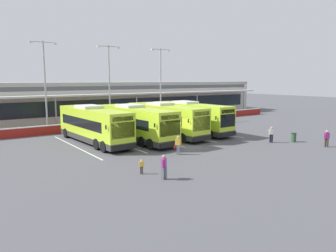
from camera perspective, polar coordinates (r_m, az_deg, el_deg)
The scene contains 21 objects.
ground_plane at distance 30.66m, azimuth 2.49°, elevation -3.70°, with size 200.00×200.00×0.00m, color #4C4C51.
terminal_building at distance 53.88m, azimuth -15.51°, elevation 4.43°, with size 70.00×13.00×6.00m.
red_barrier_wall at distance 42.74m, azimuth -9.60°, elevation 0.37°, with size 60.00×0.40×1.10m.
coach_bus_leftmost at distance 33.01m, azimuth -13.27°, elevation 0.09°, with size 3.27×12.24×3.78m.
coach_bus_left_centre at distance 33.46m, azimuth -6.00°, elevation 0.38°, with size 3.27×12.24×3.78m.
coach_bus_centre at distance 36.28m, azimuth -0.52°, elevation 1.04°, with size 3.27×12.24×3.78m.
coach_bus_right_centre at distance 38.76m, azimuth 4.03°, elevation 1.49°, with size 3.27×12.24×3.78m.
bay_stripe_far_west at distance 31.90m, azimuth -16.41°, elevation -3.56°, with size 0.14×13.00×0.01m, color silver.
bay_stripe_west at distance 33.47m, azimuth -9.61°, elevation -2.78°, with size 0.14×13.00×0.01m, color silver.
bay_stripe_mid_west at distance 35.48m, azimuth -3.51°, elevation -2.05°, with size 0.14×13.00×0.01m, color silver.
bay_stripe_centre at distance 37.84m, azimuth 1.88°, elevation -1.39°, with size 0.14×13.00×0.01m, color silver.
bay_stripe_mid_east at distance 40.51m, azimuth 6.60°, elevation -0.79°, with size 0.14×13.00×0.01m, color silver.
pedestrian_with_handbag at distance 27.23m, azimuth 1.80°, elevation -3.39°, with size 0.54×0.59×1.62m.
pedestrian_in_dark_coat at distance 20.53m, azimuth -0.72°, elevation -7.24°, with size 0.50×0.37×1.62m.
pedestrian_child at distance 21.82m, azimuth -4.80°, elevation -7.23°, with size 0.33×0.24×1.00m.
pedestrian_near_bin at distance 34.07m, azimuth 18.11°, elevation -1.40°, with size 0.47×0.42×1.62m.
pedestrian_approaching_bus at distance 33.85m, azimuth 26.64°, elevation -1.94°, with size 0.50×0.42×1.62m.
lamp_post_west at distance 41.58m, azimuth -21.26°, elevation 7.63°, with size 3.24×0.28×11.00m.
lamp_post_centre at distance 44.44m, azimuth -10.53°, elevation 8.06°, with size 3.24×0.28×11.00m.
lamp_post_east at distance 48.13m, azimuth -1.34°, elevation 8.21°, with size 3.24×0.28×11.00m.
litter_bin at distance 35.25m, azimuth 21.67°, elevation -1.93°, with size 0.54×0.54×0.93m.
Camera 1 is at (-18.55, -23.56, 6.38)m, focal length 33.86 mm.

